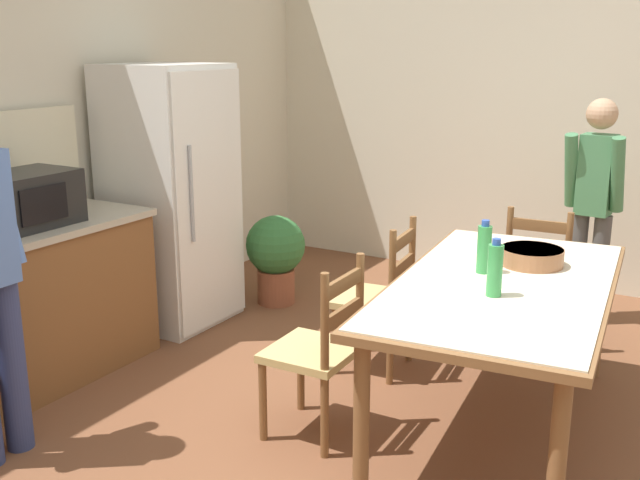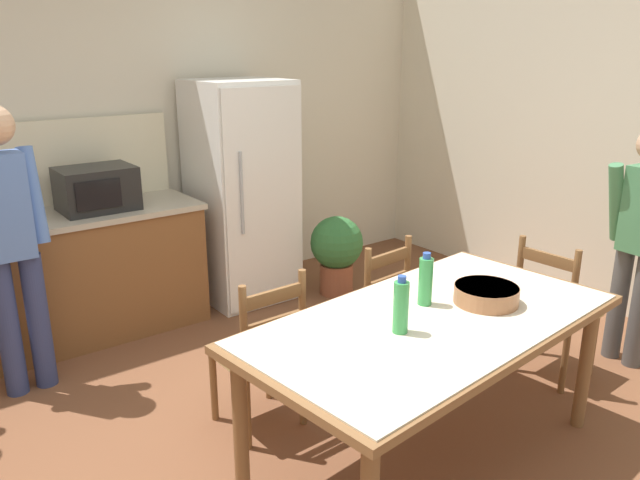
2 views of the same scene
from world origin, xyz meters
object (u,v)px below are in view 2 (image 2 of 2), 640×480
microwave (97,189)px  chair_side_far_left (261,352)px  person_by_table (639,236)px  dining_table (432,332)px  bottle_off_centre (426,281)px  chair_head_end (553,310)px  serving_bowl (486,293)px  refrigerator (242,192)px  chair_side_far_right (371,309)px  potted_plant (337,250)px  person_at_counter (10,238)px  bottle_near_centre (401,306)px

microwave → chair_side_far_left: bearing=-81.7°
person_by_table → dining_table: bearing=2.8°
bottle_off_centre → chair_head_end: bottle_off_centre is taller
dining_table → serving_bowl: 0.36m
refrigerator → chair_head_end: bearing=-69.8°
chair_side_far_right → potted_plant: 1.36m
refrigerator → bottle_off_centre: size_ratio=6.53×
bottle_off_centre → chair_side_far_left: 0.97m
bottle_off_centre → serving_bowl: bearing=-34.4°
serving_bowl → person_by_table: bearing=-1.1°
potted_plant → person_at_counter: bearing=-178.3°
dining_table → person_by_table: person_by_table is taller
chair_side_far_left → potted_plant: chair_side_far_left is taller
serving_bowl → chair_head_end: bearing=10.2°
serving_bowl → potted_plant: serving_bowl is taller
bottle_near_centre → serving_bowl: 0.58m
chair_head_end → bottle_off_centre: bearing=86.7°
person_at_counter → serving_bowl: bearing=-138.2°
dining_table → potted_plant: dining_table is taller
chair_head_end → potted_plant: size_ratio=1.36×
microwave → chair_side_far_left: 1.84m
microwave → bottle_off_centre: size_ratio=1.85×
bottle_near_centre → chair_head_end: bottle_near_centre is taller
chair_side_far_left → microwave: bearing=-83.0°
serving_bowl → person_at_counter: 2.65m
dining_table → bottle_near_centre: size_ratio=7.36×
refrigerator → person_at_counter: refrigerator is taller
bottle_off_centre → person_at_counter: (-1.51, 1.80, 0.06)m
refrigerator → person_by_table: size_ratio=1.14×
refrigerator → bottle_near_centre: 2.53m
refrigerator → serving_bowl: 2.48m
bottle_off_centre → potted_plant: (0.94, 1.87, -0.52)m
refrigerator → dining_table: 2.47m
chair_side_far_left → chair_head_end: size_ratio=1.00×
serving_bowl → person_by_table: size_ratio=0.21×
bottle_off_centre → refrigerator: bearing=82.5°
dining_table → potted_plant: size_ratio=2.98×
refrigerator → chair_side_far_right: 1.67m
person_by_table → refrigerator: bearing=-55.7°
chair_side_far_left → chair_head_end: bearing=159.0°
chair_head_end → person_at_counter: size_ratio=0.53×
chair_head_end → chair_side_far_left: bearing=67.6°
chair_head_end → chair_side_far_right: size_ratio=1.00×
dining_table → person_at_counter: size_ratio=1.16×
refrigerator → chair_head_end: 2.50m
bottle_off_centre → chair_side_far_right: 0.88m
chair_head_end → person_by_table: 0.73m
microwave → person_by_table: person_by_table is taller
bottle_off_centre → chair_side_far_right: (0.27, 0.69, -0.46)m
person_by_table → chair_side_far_left: bearing=-14.5°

